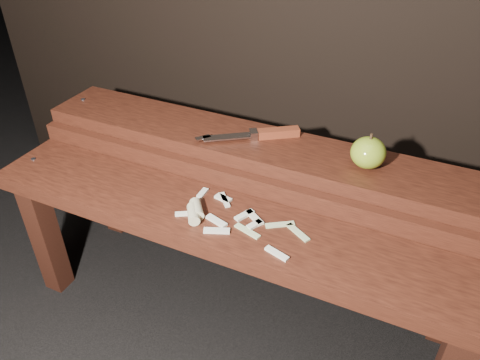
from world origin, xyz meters
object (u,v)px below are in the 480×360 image
at_px(knife, 265,134).
at_px(bench_front_tier, 218,241).
at_px(bench_rear_tier, 257,170).
at_px(apple, 368,153).

bearing_deg(knife, bench_front_tier, -91.72).
distance_m(bench_rear_tier, knife, 0.10).
height_order(bench_front_tier, apple, apple).
bearing_deg(bench_front_tier, knife, 88.28).
bearing_deg(apple, bench_rear_tier, -179.08).
xyz_separation_m(bench_front_tier, knife, (0.01, 0.25, 0.16)).
bearing_deg(apple, knife, 175.12).
height_order(bench_front_tier, knife, knife).
relative_size(bench_rear_tier, knife, 5.20).
relative_size(apple, knife, 0.37).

